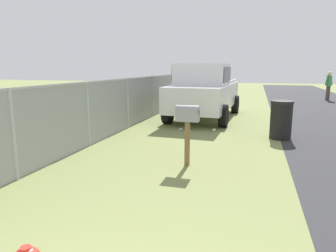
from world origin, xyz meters
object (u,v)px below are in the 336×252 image
Objects in this scene: trash_bin at (281,120)px; mailbox at (188,118)px; pickup_truck at (205,90)px; pedestrian at (329,84)px.

mailbox is at bearing 147.02° from trash_bin.
pickup_truck reaches higher than trash_bin.
mailbox is at bearing 8.80° from pickup_truck.
trash_bin is at bearing -32.57° from mailbox.
mailbox is at bearing 118.50° from pedestrian.
pickup_truck is at bearing 6.51° from mailbox.
trash_bin is (-2.85, -2.61, -0.57)m from pickup_truck.
mailbox is 5.94m from pickup_truck.
pickup_truck is at bearing 42.50° from trash_bin.
trash_bin is 11.98m from pedestrian.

